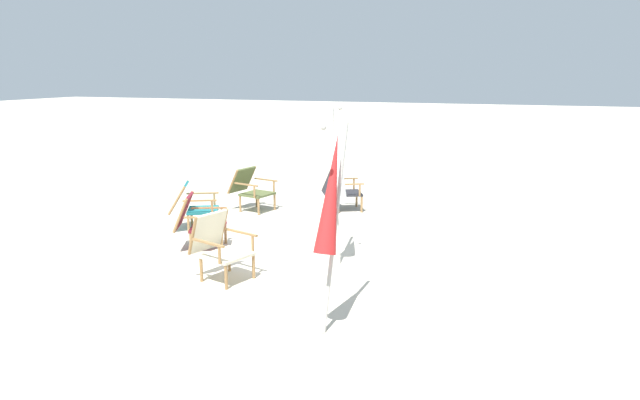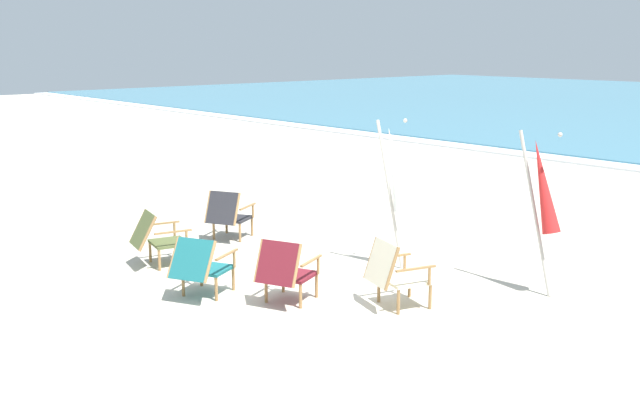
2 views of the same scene
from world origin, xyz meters
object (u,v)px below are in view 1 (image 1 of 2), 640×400
beach_chair_mid_center (339,187)px  beach_chair_far_center (250,187)px  umbrella_furled_red (331,196)px  beach_chair_back_left (197,220)px  beach_chair_front_right (192,204)px  beach_chair_front_left (219,244)px  umbrella_furled_white (337,161)px

beach_chair_mid_center → beach_chair_far_center: 1.65m
umbrella_furled_red → beach_chair_far_center: bearing=-144.3°
beach_chair_mid_center → beach_chair_back_left: bearing=-22.2°
beach_chair_back_left → umbrella_furled_red: 3.31m
beach_chair_mid_center → beach_chair_front_right: bearing=-41.4°
beach_chair_mid_center → beach_chair_front_left: bearing=-4.5°
beach_chair_far_center → umbrella_furled_white: umbrella_furled_white is taller
beach_chair_back_left → umbrella_furled_white: size_ratio=0.42×
beach_chair_front_right → umbrella_furled_red: 4.30m
beach_chair_front_left → umbrella_furled_white: umbrella_furled_white is taller
beach_chair_back_left → beach_chair_front_left: 1.29m
beach_chair_front_left → umbrella_furled_red: (0.83, 1.75, 0.91)m
beach_chair_far_center → umbrella_furled_white: size_ratio=0.41×
umbrella_furled_white → umbrella_furled_red: 2.02m
beach_chair_far_center → umbrella_furled_white: bearing=47.2°
beach_chair_front_right → umbrella_furled_white: 2.94m
beach_chair_front_left → beach_chair_back_left: bearing=-136.5°
beach_chair_back_left → umbrella_furled_white: (-0.16, 2.06, 0.94)m
beach_chair_front_right → umbrella_furled_white: umbrella_furled_white is taller
umbrella_furled_white → umbrella_furled_red: (1.93, 0.58, -0.03)m
beach_chair_mid_center → umbrella_furled_red: (4.71, 1.44, 0.91)m
beach_chair_back_left → beach_chair_front_right: size_ratio=0.92×
beach_chair_far_center → beach_chair_front_right: size_ratio=0.91×
beach_chair_mid_center → umbrella_furled_red: 5.01m
beach_chair_mid_center → beach_chair_front_right: size_ratio=0.94×
umbrella_furled_white → beach_chair_front_left: bearing=-46.7°
beach_chair_back_left → umbrella_furled_white: 2.28m
beach_chair_back_left → umbrella_furled_red: (1.77, 2.64, 0.91)m
beach_chair_front_right → umbrella_furled_white: (0.70, 2.70, 0.95)m
umbrella_furled_white → umbrella_furled_red: bearing=16.7°
beach_chair_front_left → umbrella_furled_white: bearing=133.3°
beach_chair_mid_center → beach_chair_far_center: (0.53, -1.56, -0.01)m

